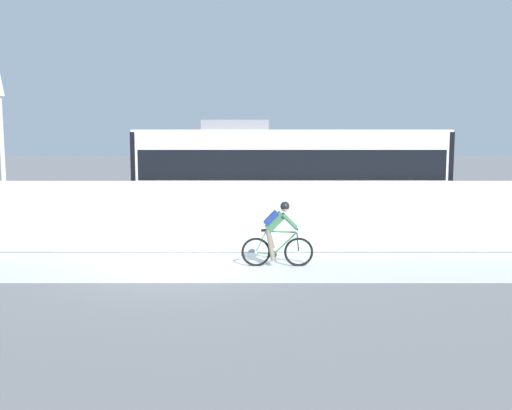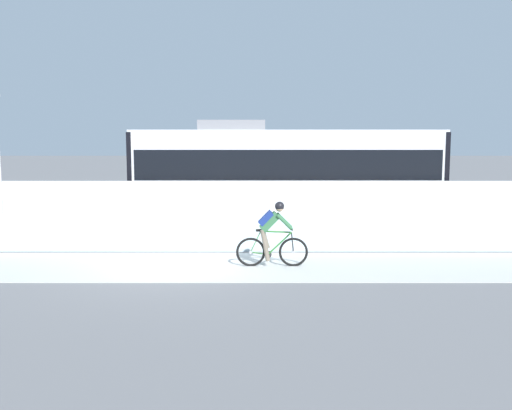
{
  "view_description": "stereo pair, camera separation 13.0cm",
  "coord_description": "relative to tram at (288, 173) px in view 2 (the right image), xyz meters",
  "views": [
    {
      "loc": [
        1.86,
        -13.36,
        3.08
      ],
      "look_at": [
        1.92,
        2.35,
        1.25
      ],
      "focal_mm": 38.86,
      "sensor_mm": 36.0,
      "label": 1
    },
    {
      "loc": [
        1.99,
        -13.36,
        3.08
      ],
      "look_at": [
        1.92,
        2.35,
        1.25
      ],
      "focal_mm": 38.86,
      "sensor_mm": 36.0,
      "label": 2
    }
  ],
  "objects": [
    {
      "name": "glass_parapet",
      "position": [
        -3.08,
        -5.0,
        -1.34
      ],
      "size": [
        32.0,
        0.05,
        1.11
      ],
      "primitive_type": "cube",
      "color": "silver",
      "rests_on": "ground"
    },
    {
      "name": "concrete_barrier_wall",
      "position": [
        -3.08,
        -3.2,
        -0.98
      ],
      "size": [
        32.0,
        0.36,
        1.83
      ],
      "primitive_type": "cube",
      "color": "white",
      "rests_on": "ground"
    },
    {
      "name": "cyclist_on_bike",
      "position": [
        -0.7,
        -6.85,
        -1.09
      ],
      "size": [
        1.77,
        0.58,
        1.61
      ],
      "color": "black",
      "rests_on": "ground"
    },
    {
      "name": "ground_plane",
      "position": [
        -3.08,
        -6.85,
        -1.89
      ],
      "size": [
        200.0,
        200.0,
        0.0
      ],
      "primitive_type": "plane",
      "color": "slate"
    },
    {
      "name": "tram_rail_near",
      "position": [
        -3.08,
        -0.72,
        -1.89
      ],
      "size": [
        32.0,
        0.08,
        0.01
      ],
      "primitive_type": "cube",
      "color": "#595654",
      "rests_on": "ground"
    },
    {
      "name": "lamp_post_antenna",
      "position": [
        -8.31,
        -4.7,
        1.4
      ],
      "size": [
        0.28,
        0.28,
        5.2
      ],
      "color": "gray",
      "rests_on": "ground"
    },
    {
      "name": "bike_path_deck",
      "position": [
        -3.08,
        -6.85,
        -1.89
      ],
      "size": [
        32.0,
        3.2,
        0.01
      ],
      "primitive_type": "cube",
      "color": "beige",
      "rests_on": "ground"
    },
    {
      "name": "tram",
      "position": [
        0.0,
        0.0,
        0.0
      ],
      "size": [
        11.06,
        2.54,
        3.81
      ],
      "color": "silver",
      "rests_on": "ground"
    },
    {
      "name": "tram_rail_far",
      "position": [
        -3.08,
        0.72,
        -1.89
      ],
      "size": [
        32.0,
        0.08,
        0.01
      ],
      "primitive_type": "cube",
      "color": "#595654",
      "rests_on": "ground"
    }
  ]
}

